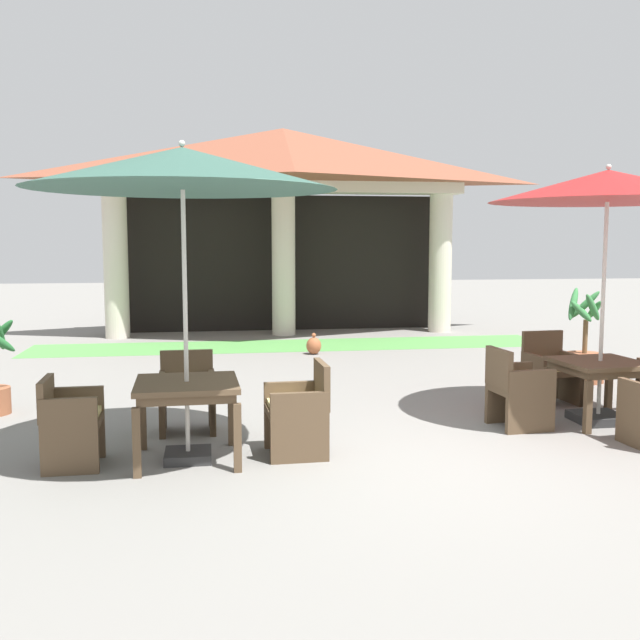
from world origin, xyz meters
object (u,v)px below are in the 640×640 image
patio_table_near_foreground (187,392)px  patio_table_mid_left (600,369)px  patio_umbrella_near_foreground (182,170)px  patio_chair_near_foreground_north (187,395)px  patio_umbrella_mid_left (608,189)px  patio_chair_near_foreground_east (299,412)px  patio_chair_mid_left_north (550,371)px  patio_chair_near_foreground_west (70,422)px  terracotta_urn (314,346)px  potted_palm_right_edge (584,358)px  patio_chair_mid_left_west (517,390)px

patio_table_near_foreground → patio_table_mid_left: 4.61m
patio_umbrella_near_foreground → patio_chair_near_foreground_north: 2.50m
patio_chair_near_foreground_north → patio_umbrella_mid_left: bearing=174.5°
patio_umbrella_mid_left → patio_chair_near_foreground_north: bearing=176.2°
patio_chair_near_foreground_east → patio_chair_mid_left_north: bearing=-64.7°
patio_chair_near_foreground_north → patio_chair_near_foreground_west: (-1.02, -1.08, 0.01)m
patio_chair_near_foreground_east → terracotta_urn: 6.17m
patio_table_mid_left → potted_palm_right_edge: 2.49m
patio_umbrella_mid_left → patio_chair_near_foreground_west: bearing=-172.1°
patio_table_near_foreground → patio_chair_near_foreground_west: (-1.05, -0.03, -0.24)m
patio_chair_near_foreground_west → terracotta_urn: patio_chair_near_foreground_west is taller
patio_chair_near_foreground_north → patio_chair_mid_left_north: (4.49, 0.72, 0.01)m
patio_umbrella_mid_left → patio_table_near_foreground: bearing=-170.6°
patio_chair_near_foreground_north → patio_umbrella_mid_left: patio_umbrella_mid_left is taller
patio_umbrella_mid_left → patio_chair_mid_left_west: size_ratio=3.26×
patio_table_mid_left → potted_palm_right_edge: (1.04, 2.24, -0.25)m
patio_chair_mid_left_west → patio_chair_mid_left_north: (0.94, 1.10, -0.01)m
patio_umbrella_near_foreground → patio_chair_near_foreground_west: bearing=-178.3°
patio_table_near_foreground → patio_chair_near_foreground_east: (1.05, 0.03, -0.23)m
patio_table_mid_left → patio_chair_near_foreground_east: bearing=-168.4°
patio_table_mid_left → potted_palm_right_edge: potted_palm_right_edge is taller
patio_chair_near_foreground_north → patio_chair_near_foreground_west: patio_chair_near_foreground_north is taller
potted_palm_right_edge → patio_chair_near_foreground_west: bearing=-155.5°
patio_chair_near_foreground_east → patio_chair_near_foreground_west: patio_chair_near_foreground_east is taller
patio_umbrella_near_foreground → patio_chair_near_foreground_north: patio_umbrella_near_foreground is taller
patio_umbrella_near_foreground → patio_table_mid_left: 5.05m
patio_chair_near_foreground_north → patio_chair_mid_left_north: 4.55m
patio_chair_mid_left_north → patio_umbrella_mid_left: bearing=90.0°
patio_chair_near_foreground_east → patio_umbrella_mid_left: 4.18m
patio_chair_near_foreground_east → patio_chair_mid_left_west: patio_chair_near_foreground_east is taller
patio_chair_near_foreground_north → patio_chair_mid_left_north: bearing=-172.6°
patio_table_mid_left → patio_umbrella_mid_left: (0.00, 0.00, 2.00)m
patio_umbrella_mid_left → terracotta_urn: bearing=114.8°
patio_chair_near_foreground_north → potted_palm_right_edge: potted_palm_right_edge is taller
patio_chair_mid_left_west → potted_palm_right_edge: size_ratio=0.64×
terracotta_urn → patio_chair_mid_left_west: bearing=-75.0°
patio_chair_near_foreground_west → patio_chair_mid_left_west: bearing=97.0°
patio_chair_near_foreground_east → potted_palm_right_edge: bearing=-58.5°
patio_chair_near_foreground_north → patio_chair_mid_left_west: bearing=172.1°
patio_chair_mid_left_north → potted_palm_right_edge: 1.66m
patio_table_near_foreground → patio_chair_near_foreground_north: (-0.03, 1.05, -0.25)m
patio_umbrella_near_foreground → patio_chair_mid_left_north: size_ratio=3.29×
patio_chair_near_foreground_west → patio_table_near_foreground: bearing=90.0°
patio_chair_near_foreground_north → patio_umbrella_near_foreground: bearing=90.0°
patio_chair_near_foreground_north → patio_table_mid_left: patio_chair_near_foreground_north is taller
patio_chair_mid_left_west → patio_umbrella_mid_left: bearing=90.0°
patio_umbrella_near_foreground → patio_table_mid_left: bearing=9.4°
patio_chair_mid_left_north → patio_chair_near_foreground_east: bearing=22.5°
patio_table_mid_left → patio_chair_mid_left_north: size_ratio=1.08×
patio_chair_near_foreground_north → terracotta_urn: patio_chair_near_foreground_north is taller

